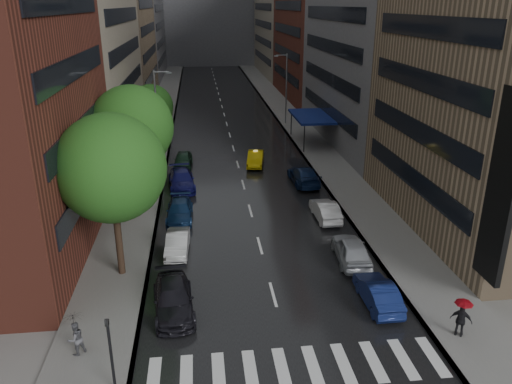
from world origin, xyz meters
TOP-DOWN VIEW (x-y plane):
  - ground at (0.00, 0.00)m, footprint 220.00×220.00m
  - road at (0.00, 50.00)m, footprint 14.00×140.00m
  - sidewalk_left at (-9.00, 50.00)m, footprint 4.00×140.00m
  - sidewalk_right at (9.00, 50.00)m, footprint 4.00×140.00m
  - crosswalk at (0.20, -2.00)m, footprint 13.15×2.80m
  - buildings_right at (15.00, 56.70)m, footprint 8.05×109.10m
  - tree_near at (-8.60, 7.17)m, footprint 6.11×6.11m
  - tree_mid at (-8.60, 17.04)m, footprint 6.10×6.10m
  - tree_far at (-8.60, 33.38)m, footprint 4.59×4.59m
  - taxi at (1.74, 27.52)m, footprint 2.22×4.49m
  - parked_cars_left at (-5.40, 15.56)m, footprint 2.60×29.57m
  - parked_cars_right at (5.40, 12.75)m, footprint 2.35×24.09m
  - ped_black_umbrella at (-9.63, -0.08)m, footprint 1.01×0.99m
  - ped_red_umbrella at (8.32, -0.84)m, footprint 1.06×0.93m
  - traffic_light at (-7.60, -2.61)m, footprint 0.18×0.15m
  - street_lamp_left at (-7.72, 30.00)m, footprint 1.74×0.22m
  - street_lamp_right at (7.72, 45.00)m, footprint 1.74×0.22m
  - awning at (8.98, 35.00)m, footprint 4.00×8.00m

SIDE VIEW (x-z plane):
  - ground at x=0.00m, z-range 0.00..0.00m
  - road at x=0.00m, z-range 0.00..0.01m
  - crosswalk at x=0.20m, z-range 0.01..0.02m
  - sidewalk_left at x=-9.00m, z-range 0.00..0.15m
  - sidewalk_right at x=9.00m, z-range 0.00..0.15m
  - taxi at x=1.74m, z-range 0.00..1.42m
  - parked_cars_left at x=-5.40m, z-range -0.05..1.48m
  - parked_cars_right at x=5.40m, z-range -0.04..1.54m
  - ped_red_umbrella at x=8.32m, z-range 0.32..2.33m
  - ped_black_umbrella at x=-9.63m, z-range 0.34..2.43m
  - traffic_light at x=-7.60m, z-range 0.50..3.95m
  - awning at x=8.98m, z-range 1.57..4.70m
  - street_lamp_left at x=-7.72m, z-range 0.39..9.39m
  - street_lamp_right at x=7.72m, z-range 0.39..9.39m
  - tree_far at x=-8.60m, z-range 1.34..8.65m
  - tree_mid at x=-8.60m, z-range 1.80..11.51m
  - tree_near at x=-8.60m, z-range 1.80..11.53m
  - buildings_right at x=15.00m, z-range -2.97..33.03m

